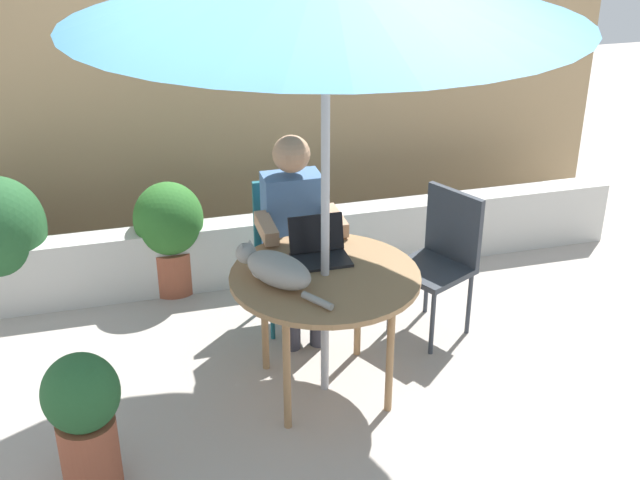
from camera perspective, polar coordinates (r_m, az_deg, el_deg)
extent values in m
plane|color=#ADA399|center=(4.68, 0.33, -10.12)|extent=(14.00, 14.00, 0.00)
cube|color=tan|center=(6.15, -5.05, 8.51)|extent=(5.59, 0.08, 1.83)
cube|color=beige|center=(5.68, -3.28, -0.51)|extent=(5.03, 0.20, 0.45)
cylinder|color=#9E754C|center=(4.30, 0.35, -2.54)|extent=(1.00, 1.00, 0.03)
cylinder|color=#9E754C|center=(4.78, 2.63, -4.38)|extent=(0.04, 0.04, 0.69)
cylinder|color=#9E754C|center=(4.66, -3.84, -5.28)|extent=(0.04, 0.04, 0.69)
cylinder|color=#9E754C|center=(4.21, -2.30, -9.04)|extent=(0.04, 0.04, 0.69)
cylinder|color=#9E754C|center=(4.34, 4.84, -7.92)|extent=(0.04, 0.04, 0.69)
cylinder|color=#B7B7BC|center=(4.13, 0.36, 2.16)|extent=(0.04, 0.04, 2.18)
cube|color=#1E606B|center=(5.06, -1.90, -1.35)|extent=(0.40, 0.40, 0.04)
cube|color=#1E606B|center=(5.12, -2.41, 1.92)|extent=(0.40, 0.04, 0.44)
cylinder|color=#1E606B|center=(5.35, -0.51, -2.47)|extent=(0.03, 0.03, 0.42)
cylinder|color=#1E606B|center=(5.28, -4.09, -2.92)|extent=(0.03, 0.03, 0.42)
cylinder|color=#1E606B|center=(4.99, -3.30, -4.75)|extent=(0.03, 0.03, 0.42)
cylinder|color=#1E606B|center=(5.06, 0.47, -4.24)|extent=(0.03, 0.03, 0.42)
cube|color=#33383F|center=(4.99, 7.69, -2.03)|extent=(0.54, 0.54, 0.04)
cube|color=#33383F|center=(5.01, 9.19, 1.03)|extent=(0.21, 0.37, 0.44)
cylinder|color=#33383F|center=(5.12, 10.22, -4.31)|extent=(0.03, 0.03, 0.42)
cylinder|color=#33383F|center=(5.30, 7.36, -2.96)|extent=(0.03, 0.03, 0.42)
cylinder|color=#33383F|center=(5.08, 4.83, -4.23)|extent=(0.03, 0.03, 0.42)
cylinder|color=#33383F|center=(4.89, 7.73, -5.70)|extent=(0.03, 0.03, 0.42)
cube|color=#4C72A5|center=(4.93, -1.95, 1.62)|extent=(0.34, 0.20, 0.54)
sphere|color=tan|center=(4.77, -1.99, 5.94)|extent=(0.22, 0.22, 0.22)
cube|color=#383842|center=(4.88, -2.41, -1.54)|extent=(0.12, 0.30, 0.12)
cylinder|color=#383842|center=(4.89, -1.95, -5.19)|extent=(0.10, 0.10, 0.45)
cube|color=#383842|center=(4.92, -0.59, -1.31)|extent=(0.12, 0.30, 0.12)
cylinder|color=#383842|center=(4.93, -0.13, -4.94)|extent=(0.10, 0.10, 0.45)
cube|color=tan|center=(4.68, -3.71, 0.83)|extent=(0.08, 0.32, 0.08)
cube|color=tan|center=(4.77, 1.00, 1.37)|extent=(0.08, 0.32, 0.08)
cube|color=black|center=(4.42, 0.08, -1.38)|extent=(0.30, 0.22, 0.02)
cube|color=black|center=(4.46, -0.26, 0.45)|extent=(0.30, 0.06, 0.20)
cube|color=black|center=(4.47, -0.29, 0.50)|extent=(0.30, 0.06, 0.20)
ellipsoid|color=gray|center=(4.16, -2.87, -2.07)|extent=(0.38, 0.44, 0.17)
sphere|color=gray|center=(4.29, -5.11, -0.91)|extent=(0.11, 0.11, 0.11)
ellipsoid|color=white|center=(4.25, -3.95, -2.08)|extent=(0.17, 0.17, 0.09)
cylinder|color=gray|center=(4.01, -0.18, -4.20)|extent=(0.13, 0.17, 0.04)
cone|color=gray|center=(4.29, -4.86, -0.18)|extent=(0.04, 0.04, 0.03)
cone|color=gray|center=(4.25, -5.42, -0.45)|extent=(0.04, 0.04, 0.03)
cylinder|color=#9E5138|center=(4.12, -15.55, -13.94)|extent=(0.27, 0.27, 0.37)
ellipsoid|color=#26592D|center=(3.91, -16.15, -10.08)|extent=(0.35, 0.35, 0.37)
cylinder|color=#9E5138|center=(5.65, -10.11, -1.89)|extent=(0.33, 0.33, 0.31)
ellipsoid|color=#2D6B28|center=(5.49, -10.40, 1.45)|extent=(0.46, 0.46, 0.49)
cylinder|color=#9E5138|center=(5.79, -20.64, -2.94)|extent=(0.40, 0.40, 0.24)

